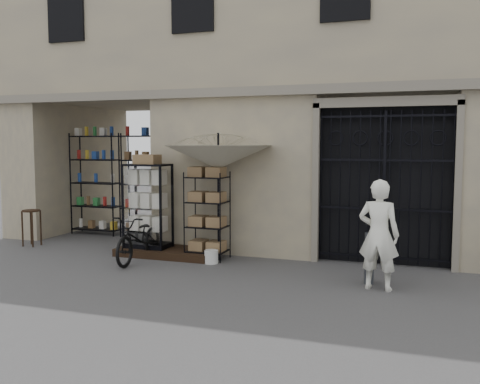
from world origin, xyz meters
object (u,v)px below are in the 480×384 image
at_px(market_umbrella, 218,151).
at_px(steel_bollard, 369,258).
at_px(wire_rack, 207,217).
at_px(display_cabinet, 148,210).
at_px(shopkeeper, 377,289).
at_px(bicycle, 140,261).
at_px(wooden_stool, 32,227).
at_px(white_bucket, 211,257).

distance_m(market_umbrella, steel_bollard, 3.50).
relative_size(wire_rack, market_umbrella, 0.58).
distance_m(display_cabinet, shopkeeper, 4.84).
relative_size(display_cabinet, steel_bollard, 2.19).
xyz_separation_m(bicycle, wooden_stool, (-3.03, 0.58, 0.42)).
bearing_deg(display_cabinet, wooden_stool, 172.90).
bearing_deg(wooden_stool, white_bucket, -3.67).
bearing_deg(wire_rack, display_cabinet, 156.48).
height_order(market_umbrella, steel_bollard, market_umbrella).
xyz_separation_m(steel_bollard, shopkeeper, (0.16, -0.28, -0.42)).
bearing_deg(bicycle, display_cabinet, 100.94).
bearing_deg(wire_rack, market_umbrella, -26.76).
bearing_deg(steel_bollard, bicycle, 177.06).
distance_m(wooden_stool, steel_bollard, 7.39).
xyz_separation_m(white_bucket, steel_bollard, (2.96, -0.52, 0.29)).
relative_size(wire_rack, shopkeeper, 0.99).
bearing_deg(display_cabinet, wire_rack, -6.59).
relative_size(display_cabinet, wooden_stool, 2.29).
height_order(wire_rack, steel_bollard, wire_rack).
xyz_separation_m(wire_rack, white_bucket, (0.22, -0.33, -0.71)).
bearing_deg(bicycle, steel_bollard, -6.10).
relative_size(display_cabinet, white_bucket, 7.05).
distance_m(display_cabinet, wooden_stool, 2.92).
bearing_deg(shopkeeper, wooden_stool, -0.38).
distance_m(bicycle, wooden_stool, 3.12).
height_order(display_cabinet, shopkeeper, display_cabinet).
height_order(wire_rack, wooden_stool, wire_rack).
bearing_deg(steel_bollard, shopkeeper, -60.07).
xyz_separation_m(wire_rack, steel_bollard, (3.17, -0.85, -0.42)).
bearing_deg(wire_rack, wooden_stool, 156.13).
bearing_deg(white_bucket, display_cabinet, 168.49).
relative_size(white_bucket, bicycle, 0.15).
bearing_deg(shopkeeper, white_bucket, -6.56).
bearing_deg(market_umbrella, white_bucket, -93.40).
distance_m(display_cabinet, steel_bollard, 4.57).
xyz_separation_m(wire_rack, shopkeeper, (3.34, -1.13, -0.84)).
bearing_deg(white_bucket, wooden_stool, 176.33).
distance_m(white_bucket, bicycle, 1.40).
xyz_separation_m(display_cabinet, wooden_stool, (-2.88, -0.03, -0.49)).
bearing_deg(wooden_stool, market_umbrella, 0.51).
xyz_separation_m(white_bucket, shopkeeper, (3.12, -0.80, -0.13)).
distance_m(market_umbrella, white_bucket, 2.02).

